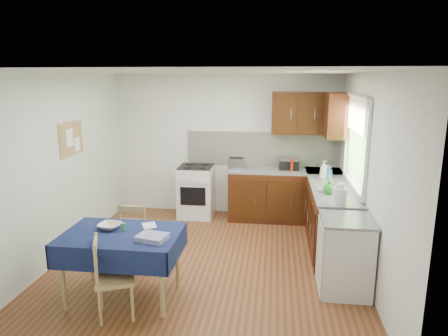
# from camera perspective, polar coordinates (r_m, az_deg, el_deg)

# --- Properties ---
(floor) EXTENTS (4.20, 4.20, 0.00)m
(floor) POSITION_cam_1_polar(r_m,az_deg,el_deg) (5.56, -2.42, -13.16)
(floor) COLOR #503215
(floor) RESTS_ON ground
(ceiling) EXTENTS (4.00, 4.20, 0.02)m
(ceiling) POSITION_cam_1_polar(r_m,az_deg,el_deg) (5.00, -2.69, 13.58)
(ceiling) COLOR silver
(ceiling) RESTS_ON wall_back
(wall_back) EXTENTS (4.00, 0.02, 2.50)m
(wall_back) POSITION_cam_1_polar(r_m,az_deg,el_deg) (7.17, 0.32, 3.30)
(wall_back) COLOR silver
(wall_back) RESTS_ON ground
(wall_front) EXTENTS (4.00, 0.02, 2.50)m
(wall_front) POSITION_cam_1_polar(r_m,az_deg,el_deg) (3.18, -9.10, -9.12)
(wall_front) COLOR silver
(wall_front) RESTS_ON ground
(wall_left) EXTENTS (0.02, 4.20, 2.50)m
(wall_left) POSITION_cam_1_polar(r_m,az_deg,el_deg) (5.82, -22.35, 0.11)
(wall_left) COLOR silver
(wall_left) RESTS_ON ground
(wall_right) EXTENTS (0.02, 4.20, 2.50)m
(wall_right) POSITION_cam_1_polar(r_m,az_deg,el_deg) (5.19, 19.78, -1.12)
(wall_right) COLOR silver
(wall_right) RESTS_ON ground
(base_cabinets) EXTENTS (1.90, 2.30, 0.86)m
(base_cabinets) POSITION_cam_1_polar(r_m,az_deg,el_deg) (6.51, 11.37, -5.36)
(base_cabinets) COLOR black
(base_cabinets) RESTS_ON ground
(worktop_back) EXTENTS (1.90, 0.60, 0.04)m
(worktop_back) POSITION_cam_1_polar(r_m,az_deg,el_deg) (6.90, 8.70, -0.35)
(worktop_back) COLOR slate
(worktop_back) RESTS_ON base_cabinets
(worktop_right) EXTENTS (0.60, 1.70, 0.04)m
(worktop_right) POSITION_cam_1_polar(r_m,az_deg,el_deg) (5.84, 15.31, -3.06)
(worktop_right) COLOR slate
(worktop_right) RESTS_ON base_cabinets
(worktop_corner) EXTENTS (0.60, 0.60, 0.04)m
(worktop_corner) POSITION_cam_1_polar(r_m,az_deg,el_deg) (6.95, 14.06, -0.50)
(worktop_corner) COLOR slate
(worktop_corner) RESTS_ON base_cabinets
(splashback) EXTENTS (2.70, 0.02, 0.60)m
(splashback) POSITION_cam_1_polar(r_m,az_deg,el_deg) (7.12, 5.51, 2.76)
(splashback) COLOR white
(splashback) RESTS_ON wall_back
(upper_cabinets) EXTENTS (1.20, 0.85, 0.70)m
(upper_cabinets) POSITION_cam_1_polar(r_m,az_deg,el_deg) (6.78, 13.02, 7.54)
(upper_cabinets) COLOR black
(upper_cabinets) RESTS_ON wall_back
(stove) EXTENTS (0.60, 0.61, 0.92)m
(stove) POSITION_cam_1_polar(r_m,az_deg,el_deg) (7.14, -3.98, -3.29)
(stove) COLOR silver
(stove) RESTS_ON ground
(window) EXTENTS (0.04, 1.48, 1.26)m
(window) POSITION_cam_1_polar(r_m,az_deg,el_deg) (5.78, 18.36, 4.39)
(window) COLOR #305322
(window) RESTS_ON wall_right
(fridge) EXTENTS (0.58, 0.60, 0.89)m
(fridge) POSITION_cam_1_polar(r_m,az_deg,el_deg) (4.87, 16.91, -11.86)
(fridge) COLOR silver
(fridge) RESTS_ON ground
(corkboard) EXTENTS (0.04, 0.62, 0.47)m
(corkboard) POSITION_cam_1_polar(r_m,az_deg,el_deg) (6.00, -20.99, 3.98)
(corkboard) COLOR #A48752
(corkboard) RESTS_ON wall_left
(dining_table) EXTENTS (1.27, 0.86, 0.77)m
(dining_table) POSITION_cam_1_polar(r_m,az_deg,el_deg) (4.59, -14.38, -10.20)
(dining_table) COLOR #0E1439
(dining_table) RESTS_ON ground
(chair_far) EXTENTS (0.41, 0.41, 0.89)m
(chair_far) POSITION_cam_1_polar(r_m,az_deg,el_deg) (5.36, -12.47, -8.97)
(chair_far) COLOR #A48752
(chair_far) RESTS_ON ground
(chair_near) EXTENTS (0.50, 0.50, 0.87)m
(chair_near) POSITION_cam_1_polar(r_m,az_deg,el_deg) (4.37, -15.94, -14.47)
(chair_near) COLOR #A48752
(chair_near) RESTS_ON ground
(toaster) EXTENTS (0.28, 0.17, 0.21)m
(toaster) POSITION_cam_1_polar(r_m,az_deg,el_deg) (6.83, 1.77, 0.65)
(toaster) COLOR #B3B3B7
(toaster) RESTS_ON worktop_back
(sandwich_press) EXTENTS (0.33, 0.28, 0.19)m
(sandwich_press) POSITION_cam_1_polar(r_m,az_deg,el_deg) (6.91, 9.26, 0.61)
(sandwich_press) COLOR black
(sandwich_press) RESTS_ON worktop_back
(sauce_bottle) EXTENTS (0.05, 0.05, 0.21)m
(sauce_bottle) POSITION_cam_1_polar(r_m,az_deg,el_deg) (6.75, 9.67, 0.42)
(sauce_bottle) COLOR red
(sauce_bottle) RESTS_ON worktop_back
(yellow_packet) EXTENTS (0.12, 0.08, 0.15)m
(yellow_packet) POSITION_cam_1_polar(r_m,az_deg,el_deg) (6.96, 9.01, 0.55)
(yellow_packet) COLOR yellow
(yellow_packet) RESTS_ON worktop_back
(dish_rack) EXTENTS (0.41, 0.31, 0.19)m
(dish_rack) POSITION_cam_1_polar(r_m,az_deg,el_deg) (5.78, 15.05, -2.76)
(dish_rack) COLOR gray
(dish_rack) RESTS_ON worktop_right
(kettle) EXTENTS (0.17, 0.17, 0.29)m
(kettle) POSITION_cam_1_polar(r_m,az_deg,el_deg) (5.09, 16.16, -3.72)
(kettle) COLOR silver
(kettle) RESTS_ON worktop_right
(cup) EXTENTS (0.16, 0.16, 0.10)m
(cup) POSITION_cam_1_polar(r_m,az_deg,el_deg) (6.89, 14.55, -0.04)
(cup) COLOR white
(cup) RESTS_ON worktop_back
(soap_bottle_a) EXTENTS (0.15, 0.15, 0.28)m
(soap_bottle_a) POSITION_cam_1_polar(r_m,az_deg,el_deg) (6.33, 14.01, -0.27)
(soap_bottle_a) COLOR silver
(soap_bottle_a) RESTS_ON worktop_right
(soap_bottle_b) EXTENTS (0.11, 0.11, 0.19)m
(soap_bottle_b) POSITION_cam_1_polar(r_m,az_deg,el_deg) (6.45, 14.68, -0.48)
(soap_bottle_b) COLOR blue
(soap_bottle_b) RESTS_ON worktop_right
(soap_bottle_c) EXTENTS (0.19, 0.19, 0.18)m
(soap_bottle_c) POSITION_cam_1_polar(r_m,az_deg,el_deg) (5.55, 14.73, -2.66)
(soap_bottle_c) COLOR #298725
(soap_bottle_c) RESTS_ON worktop_right
(plate_bowl) EXTENTS (0.27, 0.27, 0.06)m
(plate_bowl) POSITION_cam_1_polar(r_m,az_deg,el_deg) (4.70, -16.00, -7.98)
(plate_bowl) COLOR beige
(plate_bowl) RESTS_ON dining_table
(book) EXTENTS (0.22, 0.25, 0.02)m
(book) POSITION_cam_1_polar(r_m,az_deg,el_deg) (4.66, -11.52, -8.20)
(book) COLOR white
(book) RESTS_ON dining_table
(spice_jar) EXTENTS (0.04, 0.04, 0.09)m
(spice_jar) POSITION_cam_1_polar(r_m,az_deg,el_deg) (4.59, -14.12, -8.20)
(spice_jar) COLOR #268C3E
(spice_jar) RESTS_ON dining_table
(tea_towel) EXTENTS (0.35, 0.30, 0.05)m
(tea_towel) POSITION_cam_1_polar(r_m,az_deg,el_deg) (4.29, -10.19, -9.73)
(tea_towel) COLOR navy
(tea_towel) RESTS_ON dining_table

